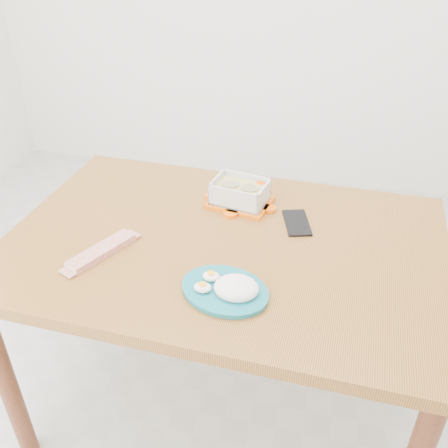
% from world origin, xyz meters
% --- Properties ---
extents(ground, '(3.50, 3.50, 0.00)m').
position_xyz_m(ground, '(0.00, 0.00, 0.00)').
color(ground, '#B7B7B2').
rests_on(ground, ground).
extents(dining_table, '(1.35, 0.93, 0.75)m').
position_xyz_m(dining_table, '(0.18, -0.12, 0.66)').
color(dining_table, '#9C662C').
rests_on(dining_table, ground).
extents(food_container, '(0.23, 0.19, 0.09)m').
position_xyz_m(food_container, '(0.18, 0.11, 0.79)').
color(food_container, '#F05E07').
rests_on(food_container, dining_table).
extents(orange_fruit, '(0.07, 0.07, 0.07)m').
position_xyz_m(orange_fruit, '(0.24, 0.15, 0.79)').
color(orange_fruit, '#F93404').
rests_on(orange_fruit, dining_table).
extents(rice_plate, '(0.30, 0.30, 0.06)m').
position_xyz_m(rice_plate, '(0.24, -0.35, 0.77)').
color(rice_plate, '#177080').
rests_on(rice_plate, dining_table).
extents(candy_bar, '(0.14, 0.22, 0.02)m').
position_xyz_m(candy_bar, '(-0.16, -0.26, 0.76)').
color(candy_bar, '#B42109').
rests_on(candy_bar, dining_table).
extents(smartphone, '(0.11, 0.16, 0.01)m').
position_xyz_m(smartphone, '(0.38, 0.03, 0.75)').
color(smartphone, black).
rests_on(smartphone, dining_table).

